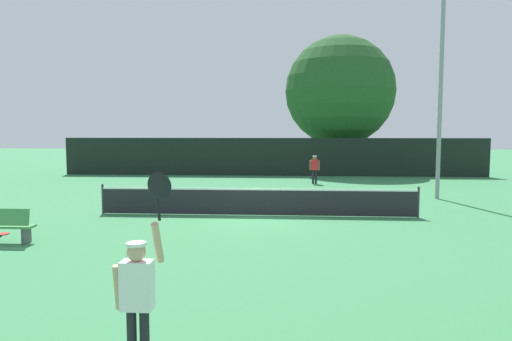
{
  "coord_description": "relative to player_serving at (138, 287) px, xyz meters",
  "views": [
    {
      "loc": [
        1.07,
        -16.04,
        2.98
      ],
      "look_at": [
        -0.22,
        2.76,
        1.36
      ],
      "focal_mm": 32.45,
      "sensor_mm": 36.0,
      "label": 1
    }
  ],
  "objects": [
    {
      "name": "ground_plane",
      "position": [
        0.73,
        10.69,
        -1.09
      ],
      "size": [
        120.0,
        120.0,
        0.0
      ],
      "primitive_type": "plane",
      "color": "#387F4C"
    },
    {
      "name": "tennis_net",
      "position": [
        0.73,
        10.69,
        -0.57
      ],
      "size": [
        11.19,
        0.08,
        1.07
      ],
      "color": "#232328",
      "rests_on": "ground"
    },
    {
      "name": "perimeter_fence",
      "position": [
        0.73,
        25.26,
        0.17
      ],
      "size": [
        28.08,
        0.12,
        2.51
      ],
      "primitive_type": "cube",
      "color": "black",
      "rests_on": "ground"
    },
    {
      "name": "player_serving",
      "position": [
        0.0,
        0.0,
        0.0
      ],
      "size": [
        0.67,
        0.39,
        2.48
      ],
      "color": "white",
      "rests_on": "ground"
    },
    {
      "name": "player_receiving",
      "position": [
        3.31,
        20.7,
        -0.12
      ],
      "size": [
        0.57,
        0.23,
        1.58
      ],
      "rotation": [
        0.0,
        0.0,
        3.14
      ],
      "color": "red",
      "rests_on": "ground"
    },
    {
      "name": "tennis_ball",
      "position": [
        2.71,
        13.79,
        -1.05
      ],
      "size": [
        0.07,
        0.07,
        0.07
      ],
      "primitive_type": "sphere",
      "color": "#CCE033",
      "rests_on": "ground"
    },
    {
      "name": "spare_racket",
      "position": [
        -6.37,
        7.21,
        -1.07
      ],
      "size": [
        0.28,
        0.52,
        0.04
      ],
      "color": "black",
      "rests_on": "ground"
    },
    {
      "name": "light_pole",
      "position": [
        8.36,
        15.29,
        4.36
      ],
      "size": [
        1.18,
        0.28,
        9.72
      ],
      "color": "gray",
      "rests_on": "ground"
    },
    {
      "name": "large_tree",
      "position": [
        5.56,
        28.97,
        4.78
      ],
      "size": [
        7.92,
        7.92,
        9.83
      ],
      "color": "brown",
      "rests_on": "ground"
    },
    {
      "name": "parked_car_near",
      "position": [
        6.91,
        30.23,
        -0.31
      ],
      "size": [
        2.37,
        4.39,
        1.69
      ],
      "rotation": [
        0.0,
        0.0,
        0.11
      ],
      "color": "white",
      "rests_on": "ground"
    },
    {
      "name": "parked_car_mid",
      "position": [
        11.06,
        32.62,
        -0.31
      ],
      "size": [
        2.34,
        4.38,
        1.69
      ],
      "rotation": [
        0.0,
        0.0,
        0.11
      ],
      "color": "red",
      "rests_on": "ground"
    }
  ]
}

